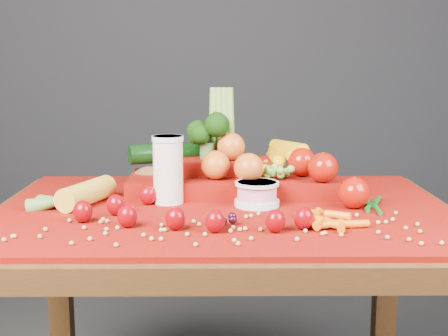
{
  "coord_description": "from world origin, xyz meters",
  "views": [
    {
      "loc": [
        -0.01,
        -1.42,
        1.11
      ],
      "look_at": [
        0.0,
        0.02,
        0.85
      ],
      "focal_mm": 50.0,
      "sensor_mm": 36.0,
      "label": 1
    }
  ],
  "objects_px": {
    "table": "(224,250)",
    "yogurt_bowl": "(257,193)",
    "milk_glass": "(168,167)",
    "produce_mound": "(239,170)"
  },
  "relations": [
    {
      "from": "milk_glass",
      "to": "yogurt_bowl",
      "type": "xyz_separation_m",
      "value": [
        0.21,
        -0.03,
        -0.06
      ]
    },
    {
      "from": "table",
      "to": "yogurt_bowl",
      "type": "xyz_separation_m",
      "value": [
        0.08,
        0.01,
        0.14
      ]
    },
    {
      "from": "milk_glass",
      "to": "yogurt_bowl",
      "type": "height_order",
      "value": "milk_glass"
    },
    {
      "from": "table",
      "to": "yogurt_bowl",
      "type": "height_order",
      "value": "yogurt_bowl"
    },
    {
      "from": "table",
      "to": "produce_mound",
      "type": "distance_m",
      "value": 0.23
    },
    {
      "from": "milk_glass",
      "to": "yogurt_bowl",
      "type": "distance_m",
      "value": 0.22
    },
    {
      "from": "table",
      "to": "yogurt_bowl",
      "type": "bearing_deg",
      "value": 4.17
    },
    {
      "from": "milk_glass",
      "to": "yogurt_bowl",
      "type": "bearing_deg",
      "value": -8.82
    },
    {
      "from": "milk_glass",
      "to": "table",
      "type": "bearing_deg",
      "value": -16.03
    },
    {
      "from": "produce_mound",
      "to": "table",
      "type": "bearing_deg",
      "value": -104.03
    }
  ]
}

